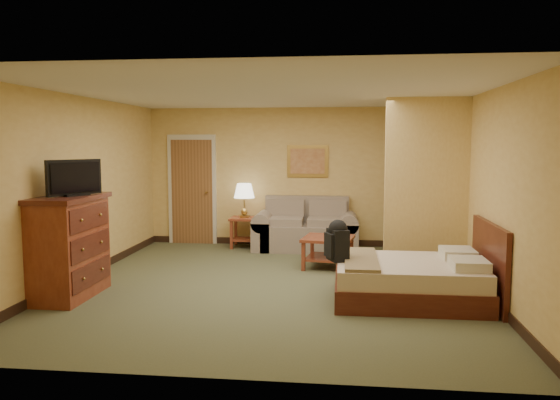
# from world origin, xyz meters

# --- Properties ---
(floor) EXTENTS (6.00, 6.00, 0.00)m
(floor) POSITION_xyz_m (0.00, 0.00, 0.00)
(floor) COLOR #505336
(floor) RESTS_ON ground
(ceiling) EXTENTS (6.00, 6.00, 0.00)m
(ceiling) POSITION_xyz_m (0.00, 0.00, 2.60)
(ceiling) COLOR white
(ceiling) RESTS_ON back_wall
(back_wall) EXTENTS (5.50, 0.02, 2.60)m
(back_wall) POSITION_xyz_m (0.00, 3.00, 1.30)
(back_wall) COLOR #D9AF5C
(back_wall) RESTS_ON floor
(left_wall) EXTENTS (0.02, 6.00, 2.60)m
(left_wall) POSITION_xyz_m (-2.75, 0.00, 1.30)
(left_wall) COLOR #D9AF5C
(left_wall) RESTS_ON floor
(right_wall) EXTENTS (0.02, 6.00, 2.60)m
(right_wall) POSITION_xyz_m (2.75, 0.00, 1.30)
(right_wall) COLOR #D9AF5C
(right_wall) RESTS_ON floor
(partition) EXTENTS (1.20, 0.15, 2.60)m
(partition) POSITION_xyz_m (2.15, 0.93, 1.30)
(partition) COLOR #D9AF5C
(partition) RESTS_ON floor
(door) EXTENTS (0.94, 0.16, 2.10)m
(door) POSITION_xyz_m (-1.95, 2.96, 1.03)
(door) COLOR beige
(door) RESTS_ON floor
(baseboard) EXTENTS (5.50, 0.02, 0.12)m
(baseboard) POSITION_xyz_m (0.00, 2.99, 0.06)
(baseboard) COLOR black
(baseboard) RESTS_ON floor
(loveseat) EXTENTS (1.89, 0.88, 0.96)m
(loveseat) POSITION_xyz_m (0.27, 2.58, 0.31)
(loveseat) COLOR gray
(loveseat) RESTS_ON floor
(side_table) EXTENTS (0.51, 0.51, 0.56)m
(side_table) POSITION_xyz_m (-0.88, 2.65, 0.37)
(side_table) COLOR maroon
(side_table) RESTS_ON floor
(table_lamp) EXTENTS (0.38, 0.38, 0.63)m
(table_lamp) POSITION_xyz_m (-0.88, 2.65, 1.04)
(table_lamp) COLOR #AD883F
(table_lamp) RESTS_ON side_table
(coffee_table) EXTENTS (0.86, 0.86, 0.48)m
(coffee_table) POSITION_xyz_m (0.72, 1.16, 0.35)
(coffee_table) COLOR maroon
(coffee_table) RESTS_ON floor
(wall_picture) EXTENTS (0.77, 0.04, 0.60)m
(wall_picture) POSITION_xyz_m (0.27, 2.97, 1.60)
(wall_picture) COLOR #B78E3F
(wall_picture) RESTS_ON back_wall
(dresser) EXTENTS (0.63, 1.21, 1.29)m
(dresser) POSITION_xyz_m (-2.48, -0.84, 0.65)
(dresser) COLOR maroon
(dresser) RESTS_ON floor
(tv) EXTENTS (0.42, 0.66, 0.45)m
(tv) POSITION_xyz_m (-2.38, -0.84, 1.50)
(tv) COLOR black
(tv) RESTS_ON dresser
(bed) EXTENTS (1.89, 1.52, 0.98)m
(bed) POSITION_xyz_m (1.83, -0.51, 0.27)
(bed) COLOR #461810
(bed) RESTS_ON floor
(backpack) EXTENTS (0.30, 0.35, 0.51)m
(backpack) POSITION_xyz_m (0.88, -0.53, 0.75)
(backpack) COLOR black
(backpack) RESTS_ON bed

